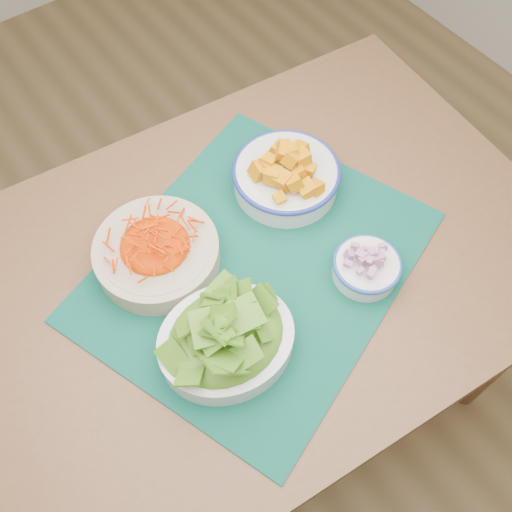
% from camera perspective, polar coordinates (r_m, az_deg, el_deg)
% --- Properties ---
extents(ground, '(4.00, 4.00, 0.00)m').
position_cam_1_polar(ground, '(1.75, -3.17, -13.09)').
color(ground, olive).
rests_on(ground, ground).
extents(table, '(1.27, 0.91, 0.75)m').
position_cam_1_polar(table, '(1.14, -0.99, -3.25)').
color(table, brown).
rests_on(table, ground).
extents(placemat, '(0.73, 0.67, 0.00)m').
position_cam_1_polar(placemat, '(1.05, 0.00, -0.90)').
color(placemat, '#033128').
rests_on(placemat, table).
extents(carrot_bowl, '(0.29, 0.29, 0.09)m').
position_cam_1_polar(carrot_bowl, '(1.04, -9.97, 0.65)').
color(carrot_bowl, '#BCA98C').
rests_on(carrot_bowl, placemat).
extents(squash_bowl, '(0.27, 0.27, 0.11)m').
position_cam_1_polar(squash_bowl, '(1.12, 3.07, 8.61)').
color(squash_bowl, silver).
rests_on(squash_bowl, placemat).
extents(lettuce_bowl, '(0.27, 0.24, 0.11)m').
position_cam_1_polar(lettuce_bowl, '(0.93, -3.05, -8.00)').
color(lettuce_bowl, silver).
rests_on(lettuce_bowl, placemat).
extents(onion_bowl, '(0.14, 0.14, 0.06)m').
position_cam_1_polar(onion_bowl, '(1.04, 11.03, -0.95)').
color(onion_bowl, silver).
rests_on(onion_bowl, placemat).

